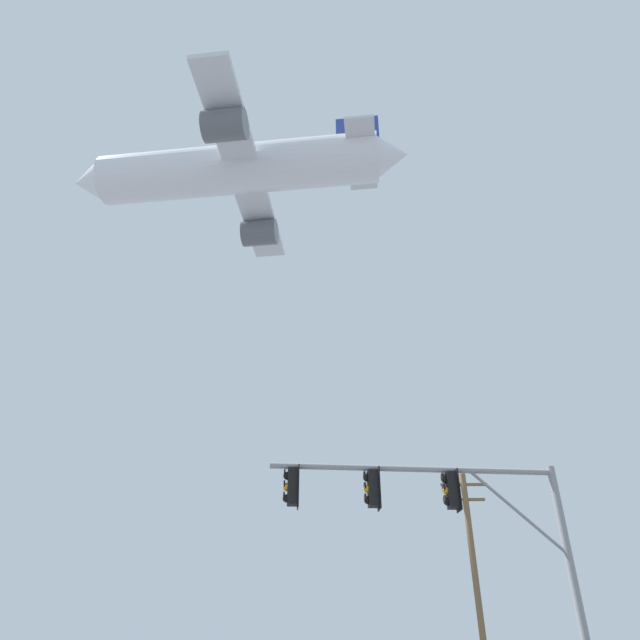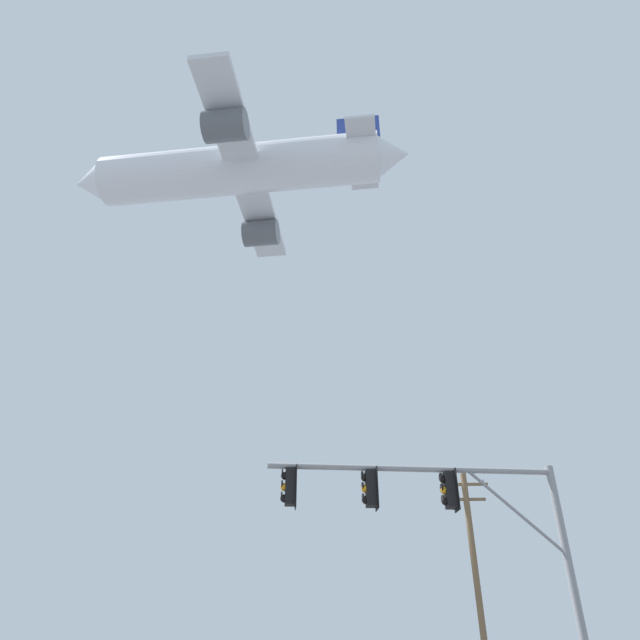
% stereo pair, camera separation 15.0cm
% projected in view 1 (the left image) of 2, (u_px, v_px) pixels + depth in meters
% --- Properties ---
extents(signal_pole_near, '(7.46, 1.09, 6.21)m').
position_uv_depth(signal_pole_near, '(447.00, 517.00, 14.41)').
color(signal_pole_near, gray).
rests_on(signal_pole_near, ground).
extents(utility_pole, '(2.20, 0.28, 9.55)m').
position_uv_depth(utility_pole, '(475.00, 575.00, 25.46)').
color(utility_pole, brown).
rests_on(utility_pole, ground).
extents(airplane, '(29.51, 22.80, 8.04)m').
position_uv_depth(airplane, '(238.00, 170.00, 49.68)').
color(airplane, white).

